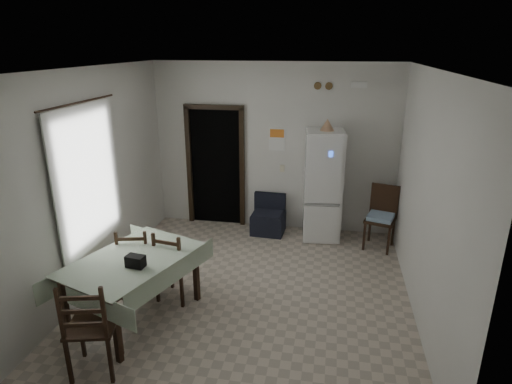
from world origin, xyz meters
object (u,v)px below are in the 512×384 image
object	(u,v)px
corner_chair	(380,218)
dining_chair_near_head	(92,324)
dining_table	(135,288)
dining_chair_far_left	(137,260)
fridge	(323,186)
dining_chair_far_right	(175,264)
navy_seat	(268,215)

from	to	relation	value
corner_chair	dining_chair_near_head	world-z (taller)	dining_chair_near_head
dining_table	dining_chair_far_left	distance (m)	0.58
dining_table	dining_chair_near_head	size ratio (longest dim) A/B	1.42
dining_chair_far_left	dining_chair_near_head	xyz separation A→B (m)	(0.20, -1.43, 0.06)
fridge	dining_chair_near_head	xyz separation A→B (m)	(-2.13, -3.64, -0.39)
dining_table	dining_chair_far_right	distance (m)	0.60
corner_chair	dining_chair_near_head	xyz separation A→B (m)	(-3.07, -3.37, 0.03)
navy_seat	corner_chair	bearing A→B (deg)	-5.11
fridge	dining_table	distance (m)	3.49
dining_table	navy_seat	bearing A→B (deg)	86.15
navy_seat	dining_table	world-z (taller)	dining_table
corner_chair	dining_table	world-z (taller)	corner_chair
navy_seat	dining_chair_near_head	size ratio (longest dim) A/B	0.62
fridge	dining_chair_far_right	bearing A→B (deg)	-135.01
dining_table	dining_chair_far_left	bearing A→B (deg)	132.45
dining_table	dining_chair_far_left	xyz separation A→B (m)	(-0.22, 0.52, 0.08)
navy_seat	dining_chair_far_left	xyz separation A→B (m)	(-1.41, -2.21, 0.15)
corner_chair	dining_chair_far_right	bearing A→B (deg)	-127.37
fridge	dining_chair_far_right	distance (m)	2.89
dining_chair_far_right	navy_seat	bearing A→B (deg)	-101.83
navy_seat	dining_chair_far_right	distance (m)	2.40
fridge	dining_chair_near_head	bearing A→B (deg)	-126.63
corner_chair	dining_chair_far_right	distance (m)	3.36
dining_table	dining_chair_far_right	world-z (taller)	dining_chair_far_right
dining_table	dining_chair_far_right	xyz separation A→B (m)	(0.32, 0.50, 0.08)
dining_table	corner_chair	bearing A→B (deg)	58.68
fridge	dining_chair_far_left	size ratio (longest dim) A/B	1.92
dining_chair_near_head	dining_table	bearing A→B (deg)	-104.96
navy_seat	dining_table	xyz separation A→B (m)	(-1.19, -2.73, 0.07)
dining_table	dining_chair_far_right	size ratio (longest dim) A/B	1.59
fridge	dining_chair_far_left	xyz separation A→B (m)	(-2.33, -2.21, -0.44)
dining_chair_far_left	dining_table	bearing A→B (deg)	99.39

